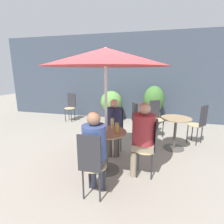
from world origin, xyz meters
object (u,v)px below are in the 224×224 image
Objects in this scene: beer_glass_2 at (117,128)px; umbrella at (106,57)px; cafe_table_near at (106,143)px; bistro_chair_4 at (200,121)px; seated_person_2 at (114,122)px; seated_person_0 at (95,146)px; bistro_chair_1 at (151,144)px; seated_person_1 at (143,134)px; cafe_table_far at (175,128)px; beer_glass_0 at (95,126)px; bistro_chair_6 at (156,115)px; potted_plant_0 at (111,104)px; beer_glass_1 at (97,129)px; bistro_chair_3 at (71,105)px; bistro_chair_2 at (115,127)px; potted_plant_1 at (154,103)px; bistro_chair_5 at (137,118)px; bistro_chair_0 at (91,161)px; beer_glass_3 at (112,123)px.

umbrella is at bearing 163.95° from beer_glass_2.
bistro_chair_4 is (1.82, 1.64, 0.06)m from cafe_table_near.
seated_person_0 is at bearing -90.00° from seated_person_2.
bistro_chair_1 is 0.77× the size of seated_person_1.
seated_person_0 is at bearing -123.70° from cafe_table_far.
seated_person_1 reaches higher than beer_glass_0.
potted_plant_0 reaches higher than bistro_chair_6.
bistro_chair_3 is at bearing 124.06° from beer_glass_1.
bistro_chair_2 is 1.00× the size of bistro_chair_6.
bistro_chair_5 is at bearing -103.68° from potted_plant_1.
seated_person_2 is 1.11× the size of potted_plant_0.
seated_person_1 is at bearing -90.00° from bistro_chair_1.
bistro_chair_3 is 3.76m from umbrella.
seated_person_0 reaches higher than bistro_chair_0.
beer_glass_3 is 0.17× the size of potted_plant_0.
beer_glass_1 is (-0.09, -0.19, 0.31)m from cafe_table_near.
seated_person_1 is (-1.21, -1.62, 0.17)m from bistro_chair_4.
bistro_chair_1 and bistro_chair_5 have the same top height.
beer_glass_1 is 0.10× the size of umbrella.
seated_person_0 reaches higher than bistro_chair_6.
seated_person_2 is 6.49× the size of beer_glass_3.
bistro_chair_2 is 5.28× the size of beer_glass_3.
bistro_chair_1 and bistro_chair_3 have the same top height.
seated_person_2 is (-0.62, 0.60, -0.03)m from seated_person_1.
umbrella reaches higher than beer_glass_0.
bistro_chair_0 reaches higher than cafe_table_far.
seated_person_0 is at bearing -108.93° from beer_glass_2.
seated_person_2 is at bearing 99.51° from beer_glass_3.
bistro_chair_5 reaches higher than cafe_table_near.
cafe_table_near is at bearing -49.94° from bistro_chair_3.
bistro_chair_5 is at bearing -23.34° from bistro_chair_3.
beer_glass_3 reaches higher than cafe_table_far.
bistro_chair_4 is 2.29m from beer_glass_3.
bistro_chair_6 reaches higher than cafe_table_near.
beer_glass_3 is at bearing -103.07° from potted_plant_1.
bistro_chair_3 is 3.39m from beer_glass_3.
bistro_chair_6 reaches higher than cafe_table_far.
bistro_chair_1 is 5.22× the size of beer_glass_2.
bistro_chair_2 is at bearing -27.14° from bistro_chair_4.
bistro_chair_5 is 5.77× the size of beer_glass_0.
seated_person_1 is at bearing 160.92° from bistro_chair_5.
potted_plant_0 is at bearing 105.39° from bistro_chair_2.
bistro_chair_3 is 2.76m from bistro_chair_5.
bistro_chair_1 is 1.00× the size of bistro_chair_3.
bistro_chair_6 is 1.97m from beer_glass_3.
bistro_chair_0 is 1.00× the size of bistro_chair_5.
potted_plant_1 is at bearing 176.67° from seated_person_1.
bistro_chair_1 is 1.61m from bistro_chair_5.
cafe_table_near is at bearing -105.11° from beer_glass_3.
beer_glass_0 is 0.16× the size of potted_plant_0.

